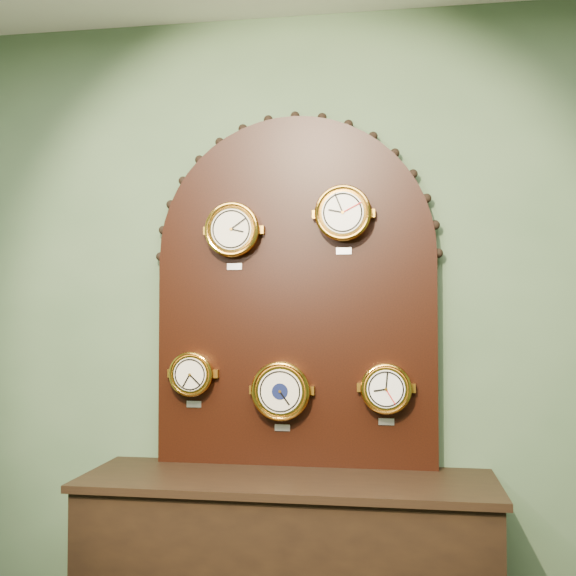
% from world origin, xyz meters
% --- Properties ---
extents(wall_back, '(4.00, 0.00, 4.00)m').
position_xyz_m(wall_back, '(0.00, 2.50, 1.40)').
color(wall_back, '#486243').
rests_on(wall_back, ground).
extents(display_board, '(1.26, 0.06, 1.53)m').
position_xyz_m(display_board, '(0.00, 2.45, 1.63)').
color(display_board, black).
rests_on(display_board, shop_counter).
extents(roman_clock, '(0.24, 0.08, 0.29)m').
position_xyz_m(roman_clock, '(-0.26, 2.38, 1.83)').
color(roman_clock, gold).
rests_on(roman_clock, display_board).
extents(arabic_clock, '(0.24, 0.08, 0.29)m').
position_xyz_m(arabic_clock, '(0.21, 2.38, 1.90)').
color(arabic_clock, gold).
rests_on(arabic_clock, display_board).
extents(hygrometer, '(0.19, 0.08, 0.24)m').
position_xyz_m(hygrometer, '(-0.44, 2.38, 1.22)').
color(hygrometer, gold).
rests_on(hygrometer, display_board).
extents(barometer, '(0.25, 0.08, 0.30)m').
position_xyz_m(barometer, '(-0.05, 2.38, 1.15)').
color(barometer, gold).
rests_on(barometer, display_board).
extents(tide_clock, '(0.21, 0.08, 0.26)m').
position_xyz_m(tide_clock, '(0.39, 2.38, 1.17)').
color(tide_clock, gold).
rests_on(tide_clock, display_board).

